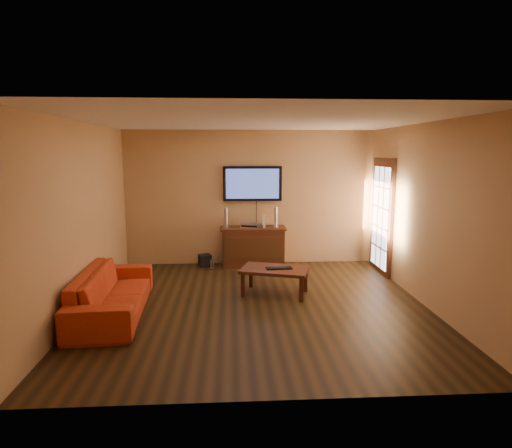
{
  "coord_description": "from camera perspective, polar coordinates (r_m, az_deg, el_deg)",
  "views": [
    {
      "loc": [
        -0.38,
        -6.11,
        2.27
      ],
      "look_at": [
        0.03,
        0.8,
        1.1
      ],
      "focal_mm": 30.0,
      "sensor_mm": 36.0,
      "label": 1
    }
  ],
  "objects": [
    {
      "name": "bottle",
      "position": [
        8.41,
        -5.92,
        -5.44
      ],
      "size": [
        0.07,
        0.07,
        0.21
      ],
      "color": "white",
      "rests_on": "ground"
    },
    {
      "name": "keyboard",
      "position": [
        6.85,
        3.08,
        -5.87
      ],
      "size": [
        0.43,
        0.19,
        0.02
      ],
      "color": "black",
      "rests_on": "coffee_table"
    },
    {
      "name": "av_receiver",
      "position": [
        8.48,
        -0.71,
        -0.17
      ],
      "size": [
        0.42,
        0.35,
        0.08
      ],
      "primitive_type": "cube",
      "rotation": [
        0.0,
        0.0,
        -0.28
      ],
      "color": "silver",
      "rests_on": "media_console"
    },
    {
      "name": "ground_plane",
      "position": [
        6.52,
        0.19,
        -10.76
      ],
      "size": [
        5.0,
        5.0,
        0.0
      ],
      "primitive_type": "plane",
      "color": "black",
      "rests_on": "ground"
    },
    {
      "name": "room_walls",
      "position": [
        6.77,
        -0.13,
        4.66
      ],
      "size": [
        5.0,
        5.0,
        5.0
      ],
      "color": "tan",
      "rests_on": "ground"
    },
    {
      "name": "speaker_left",
      "position": [
        8.47,
        -4.01,
        0.76
      ],
      "size": [
        0.11,
        0.11,
        0.4
      ],
      "color": "silver",
      "rests_on": "media_console"
    },
    {
      "name": "media_console",
      "position": [
        8.57,
        -0.4,
        -3.02
      ],
      "size": [
        1.29,
        0.49,
        0.79
      ],
      "color": "#3D1A0D",
      "rests_on": "ground"
    },
    {
      "name": "subwoofer",
      "position": [
        8.69,
        -6.83,
        -4.82
      ],
      "size": [
        0.29,
        0.29,
        0.23
      ],
      "primitive_type": "cube",
      "rotation": [
        0.0,
        0.0,
        0.31
      ],
      "color": "black",
      "rests_on": "ground"
    },
    {
      "name": "french_door",
      "position": [
        8.39,
        16.42,
        0.85
      ],
      "size": [
        0.07,
        1.02,
        2.22
      ],
      "color": "#3D1A0D",
      "rests_on": "ground"
    },
    {
      "name": "television",
      "position": [
        8.59,
        -0.48,
        5.4
      ],
      "size": [
        1.18,
        0.08,
        0.7
      ],
      "color": "black",
      "rests_on": "ground"
    },
    {
      "name": "sofa",
      "position": [
        6.39,
        -18.61,
        -7.7
      ],
      "size": [
        0.77,
        2.21,
        0.85
      ],
      "primitive_type": "imported",
      "rotation": [
        0.0,
        0.0,
        1.63
      ],
      "color": "#B93414",
      "rests_on": "ground"
    },
    {
      "name": "coffee_table",
      "position": [
        6.9,
        2.52,
        -6.35
      ],
      "size": [
        1.19,
        0.91,
        0.43
      ],
      "color": "#3D1A0D",
      "rests_on": "ground"
    },
    {
      "name": "game_console",
      "position": [
        8.5,
        1.1,
        0.37
      ],
      "size": [
        0.06,
        0.17,
        0.23
      ],
      "primitive_type": "cube",
      "rotation": [
        0.0,
        0.0,
        -0.08
      ],
      "color": "white",
      "rests_on": "media_console"
    },
    {
      "name": "speaker_right",
      "position": [
        8.49,
        2.65,
        0.81
      ],
      "size": [
        0.11,
        0.11,
        0.4
      ],
      "color": "silver",
      "rests_on": "media_console"
    }
  ]
}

